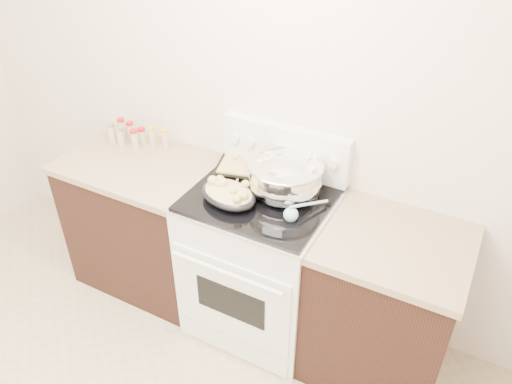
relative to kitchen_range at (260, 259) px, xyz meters
The scene contains 9 objects.
counter_left 0.83m from the kitchen_range, behind, with size 0.93×0.67×0.92m.
counter_right 0.73m from the kitchen_range, ahead, with size 0.73×0.67×0.92m.
kitchen_range is the anchor object (origin of this frame).
mixing_bowl 0.56m from the kitchen_range, 40.02° to the left, with size 0.52×0.52×0.24m.
roasting_pan 0.53m from the kitchen_range, 135.83° to the right, with size 0.38×0.32×0.12m.
baking_sheet 0.55m from the kitchen_range, 124.18° to the left, with size 0.50×0.41×0.06m.
wooden_spoon 0.50m from the kitchen_range, 162.00° to the right, with size 0.13×0.25×0.04m.
blue_ladle 0.55m from the kitchen_range, 23.12° to the right, with size 0.16×0.24×0.09m.
spice_jars 1.13m from the kitchen_range, behind, with size 0.39×0.15×0.13m.
Camera 1 is at (1.36, -0.51, 2.46)m, focal length 35.00 mm.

